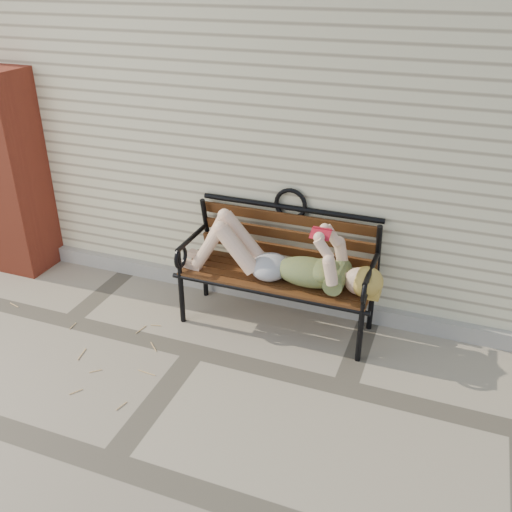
% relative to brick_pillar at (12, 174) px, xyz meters
% --- Properties ---
extents(ground, '(80.00, 80.00, 0.00)m').
position_rel_brick_pillar_xyz_m(ground, '(2.30, -0.75, -1.00)').
color(ground, gray).
rests_on(ground, ground).
extents(house_wall, '(8.00, 4.00, 3.00)m').
position_rel_brick_pillar_xyz_m(house_wall, '(2.30, 2.25, 0.50)').
color(house_wall, beige).
rests_on(house_wall, ground).
extents(foundation_strip, '(8.00, 0.10, 0.15)m').
position_rel_brick_pillar_xyz_m(foundation_strip, '(2.30, 0.22, -0.93)').
color(foundation_strip, '#A09A91').
rests_on(foundation_strip, ground).
extents(brick_pillar, '(0.50, 0.50, 2.00)m').
position_rel_brick_pillar_xyz_m(brick_pillar, '(0.00, 0.00, 0.00)').
color(brick_pillar, '#A73C25').
rests_on(brick_pillar, ground).
extents(garden_bench, '(1.78, 0.71, 1.15)m').
position_rel_brick_pillar_xyz_m(garden_bench, '(2.79, -0.03, -0.35)').
color(garden_bench, black).
rests_on(garden_bench, ground).
extents(reading_woman, '(1.68, 0.38, 0.53)m').
position_rel_brick_pillar_xyz_m(reading_woman, '(2.80, -0.17, -0.31)').
color(reading_woman, '#09393F').
rests_on(reading_woman, ground).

